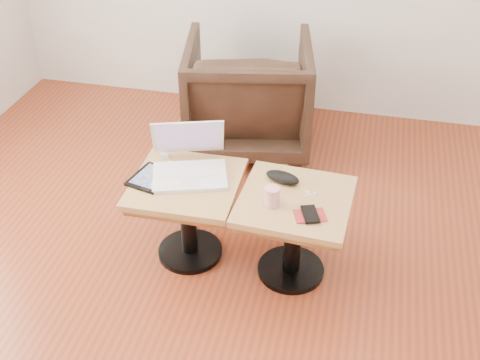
% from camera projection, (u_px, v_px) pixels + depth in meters
% --- Properties ---
extents(room_shell, '(4.52, 4.52, 2.71)m').
position_uv_depth(room_shell, '(249.00, 64.00, 2.05)').
color(room_shell, maroon).
rests_on(room_shell, ground).
extents(side_table_left, '(0.54, 0.54, 0.48)m').
position_uv_depth(side_table_left, '(187.00, 200.00, 3.06)').
color(side_table_left, black).
rests_on(side_table_left, ground).
extents(side_table_right, '(0.56, 0.56, 0.48)m').
position_uv_depth(side_table_right, '(294.00, 218.00, 2.94)').
color(side_table_right, black).
rests_on(side_table_right, ground).
extents(laptop, '(0.46, 0.45, 0.25)m').
position_uv_depth(laptop, '(189.00, 163.00, 3.03)').
color(laptop, white).
rests_on(laptop, side_table_left).
extents(tablet, '(0.22, 0.26, 0.02)m').
position_uv_depth(tablet, '(151.00, 177.00, 3.00)').
color(tablet, black).
rests_on(tablet, side_table_left).
extents(charging_adapter, '(0.05, 0.05, 0.02)m').
position_uv_depth(charging_adapter, '(165.00, 155.00, 3.16)').
color(charging_adapter, white).
rests_on(charging_adapter, side_table_left).
extents(glasses_case, '(0.19, 0.12, 0.06)m').
position_uv_depth(glasses_case, '(283.00, 177.00, 2.97)').
color(glasses_case, black).
rests_on(glasses_case, side_table_right).
extents(striped_cup, '(0.10, 0.10, 0.09)m').
position_uv_depth(striped_cup, '(272.00, 196.00, 2.81)').
color(striped_cup, '#D04055').
rests_on(striped_cup, side_table_right).
extents(earbuds_tangle, '(0.07, 0.05, 0.01)m').
position_uv_depth(earbuds_tangle, '(311.00, 194.00, 2.89)').
color(earbuds_tangle, white).
rests_on(earbuds_tangle, side_table_right).
extents(phone_on_sleeve, '(0.17, 0.14, 0.02)m').
position_uv_depth(phone_on_sleeve, '(310.00, 215.00, 2.76)').
color(phone_on_sleeve, maroon).
rests_on(phone_on_sleeve, side_table_right).
extents(armchair, '(0.94, 0.96, 0.75)m').
position_uv_depth(armchair, '(248.00, 94.00, 3.98)').
color(armchair, black).
rests_on(armchair, ground).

